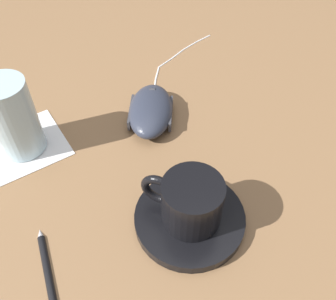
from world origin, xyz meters
TOP-DOWN VIEW (x-y plane):
  - ground_plane at (0.00, 0.00)m, footprint 3.00×3.00m
  - saucer at (-0.12, 0.06)m, footprint 0.14×0.14m
  - coffee_cup at (-0.12, 0.06)m, footprint 0.09×0.08m
  - computer_mouse at (-0.10, -0.13)m, footprint 0.09×0.13m
  - mouse_cable at (-0.17, -0.28)m, footprint 0.14×0.16m
  - napkin_under_glass at (0.09, -0.11)m, footprint 0.15×0.15m
  - drinking_glass at (0.09, -0.11)m, footprint 0.06×0.06m
  - pen at (0.05, 0.11)m, footprint 0.04×0.14m

SIDE VIEW (x-z plane):
  - ground_plane at x=0.00m, z-range 0.00..0.00m
  - napkin_under_glass at x=0.09m, z-range 0.00..0.00m
  - mouse_cable at x=-0.17m, z-range 0.00..0.00m
  - pen at x=0.05m, z-range 0.00..0.01m
  - saucer at x=-0.12m, z-range 0.00..0.01m
  - computer_mouse at x=-0.10m, z-range 0.00..0.04m
  - coffee_cup at x=-0.12m, z-range 0.01..0.07m
  - drinking_glass at x=0.09m, z-range 0.00..0.12m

